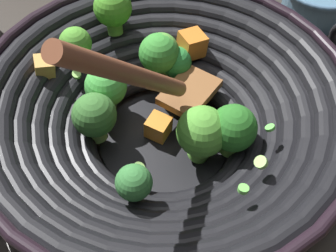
# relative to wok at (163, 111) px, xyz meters

# --- Properties ---
(ground_plane) EXTENTS (4.00, 4.00, 0.00)m
(ground_plane) POSITION_rel_wok_xyz_m (-0.00, -0.00, -0.06)
(ground_plane) COLOR #332D28
(wok) EXTENTS (0.45, 0.43, 0.25)m
(wok) POSITION_rel_wok_xyz_m (0.00, 0.00, 0.00)
(wok) COLOR black
(wok) RESTS_ON ground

